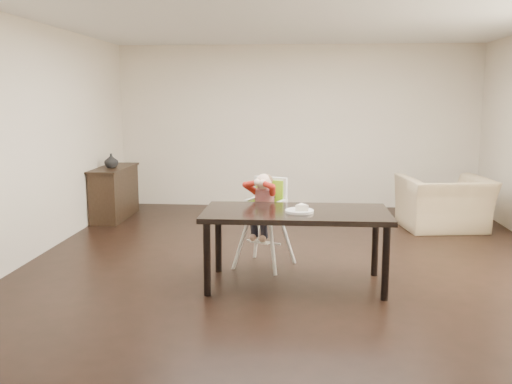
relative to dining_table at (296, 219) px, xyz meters
The scene contains 8 objects.
ground 0.95m from the dining_table, 91.55° to the left, with size 7.00×7.00×0.00m, color black.
room_walls 1.36m from the dining_table, 91.55° to the left, with size 6.02×7.02×2.71m.
dining_table is the anchor object (origin of this frame).
high_chair 0.73m from the dining_table, 117.84° to the left, with size 0.56×0.56×1.03m.
plate 0.14m from the dining_table, 64.33° to the right, with size 0.36×0.36×0.08m.
armchair 3.29m from the dining_table, 51.37° to the left, with size 1.14×0.74×1.00m, color tan.
sideboard 4.10m from the dining_table, 133.22° to the left, with size 0.44×1.26×0.79m.
vase 4.02m from the dining_table, 134.14° to the left, with size 0.21×0.21×0.21m, color #99999E.
Camera 1 is at (0.05, -6.12, 1.84)m, focal length 40.00 mm.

